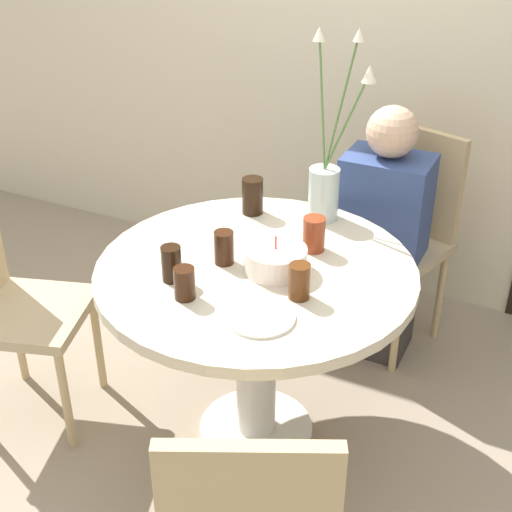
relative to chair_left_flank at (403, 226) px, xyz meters
The scene contains 15 objects.
ground_plane 1.06m from the chair_left_flank, 107.30° to the right, with size 16.00×16.00×0.00m, color gray.
wall_back 0.90m from the chair_left_flank, 124.15° to the left, with size 8.00×0.05×2.60m.
dining_table 0.91m from the chair_left_flank, 107.30° to the right, with size 1.07×1.07×0.73m.
chair_left_flank is the anchor object (origin of this frame).
chair_far_back 1.61m from the chair_left_flank, 134.95° to the right, with size 0.50×0.50×0.94m.
birthday_cake 0.92m from the chair_left_flank, 103.25° to the right, with size 0.21×0.21×0.13m.
flower_vase 0.60m from the chair_left_flank, 114.00° to the right, with size 0.28×0.20×0.70m.
side_plate 1.16m from the chair_left_flank, 96.46° to the right, with size 0.21×0.21×0.01m.
drink_glass_0 1.22m from the chair_left_flank, 108.78° to the right, with size 0.07×0.07×0.10m.
drink_glass_1 1.19m from the chair_left_flank, 114.14° to the right, with size 0.06×0.06×0.12m.
drink_glass_2 1.01m from the chair_left_flank, 94.23° to the right, with size 0.07×0.07×0.11m.
drink_glass_3 0.74m from the chair_left_flank, 131.43° to the right, with size 0.08×0.08×0.14m.
drink_glass_4 1.00m from the chair_left_flank, 112.91° to the right, with size 0.07×0.07×0.11m.
drink_glass_5 0.74m from the chair_left_flank, 101.90° to the right, with size 0.08×0.08×0.12m.
person_woman 0.16m from the chair_left_flank, 107.30° to the right, with size 0.34×0.24×1.10m.
Camera 1 is at (0.88, -1.81, 1.94)m, focal length 50.00 mm.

